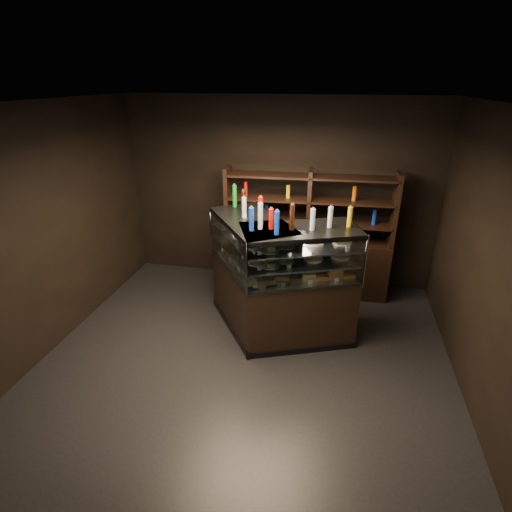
{
  "coord_description": "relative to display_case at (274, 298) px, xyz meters",
  "views": [
    {
      "loc": [
        0.95,
        -3.77,
        3.23
      ],
      "look_at": [
        0.02,
        0.65,
        1.2
      ],
      "focal_mm": 28.0,
      "sensor_mm": 36.0,
      "label": 1
    }
  ],
  "objects": [
    {
      "name": "display_case",
      "position": [
        0.0,
        0.0,
        0.0
      ],
      "size": [
        2.15,
        1.61,
        1.58
      ],
      "rotation": [
        0.0,
        0.0,
        -0.3
      ],
      "color": "black",
      "rests_on": "ground"
    },
    {
      "name": "ground",
      "position": [
        -0.24,
        -0.83,
        -0.53
      ],
      "size": [
        5.0,
        5.0,
        0.0
      ],
      "primitive_type": "plane",
      "color": "black",
      "rests_on": "ground"
    },
    {
      "name": "back_shelving",
      "position": [
        0.31,
        1.22,
        0.08
      ],
      "size": [
        2.57,
        0.54,
        2.0
      ],
      "rotation": [
        0.0,
        0.0,
        0.05
      ],
      "color": "black",
      "rests_on": "ground"
    },
    {
      "name": "potted_conifer",
      "position": [
        0.77,
        0.21,
        -0.1
      ],
      "size": [
        0.35,
        0.35,
        0.75
      ],
      "rotation": [
        0.0,
        0.0,
        -0.39
      ],
      "color": "black",
      "rests_on": "ground"
    },
    {
      "name": "room_shell",
      "position": [
        -0.24,
        -0.83,
        1.42
      ],
      "size": [
        5.02,
        5.02,
        3.01
      ],
      "color": "black",
      "rests_on": "ground"
    },
    {
      "name": "bottles_top",
      "position": [
        0.0,
        0.0,
        1.19
      ],
      "size": [
        1.58,
        1.04,
        0.3
      ],
      "color": "#147223",
      "rests_on": "display_case"
    },
    {
      "name": "food_display",
      "position": [
        -0.0,
        -0.01,
        0.65
      ],
      "size": [
        1.75,
        1.18,
        0.48
      ],
      "color": "#D5874C",
      "rests_on": "display_case"
    }
  ]
}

